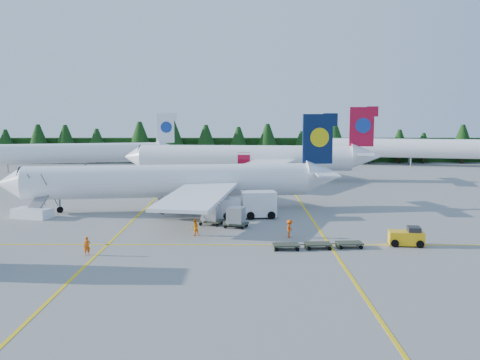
{
  "coord_description": "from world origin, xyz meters",
  "views": [
    {
      "loc": [
        -1.87,
        -52.99,
        11.54
      ],
      "look_at": [
        -2.12,
        13.82,
        3.5
      ],
      "focal_mm": 40.0,
      "sensor_mm": 36.0,
      "label": 1
    }
  ],
  "objects_px": {
    "airliner_navy": "(163,182)",
    "airstairs": "(34,210)",
    "baggage_tug": "(407,237)",
    "airliner_red": "(241,158)",
    "service_truck": "(249,205)"
  },
  "relations": [
    {
      "from": "baggage_tug",
      "to": "airliner_navy",
      "type": "bearing_deg",
      "value": 151.88
    },
    {
      "from": "airliner_red",
      "to": "airstairs",
      "type": "height_order",
      "value": "airliner_red"
    },
    {
      "from": "airliner_navy",
      "to": "airstairs",
      "type": "bearing_deg",
      "value": -169.42
    },
    {
      "from": "service_truck",
      "to": "airliner_navy",
      "type": "bearing_deg",
      "value": 148.54
    },
    {
      "from": "airstairs",
      "to": "baggage_tug",
      "type": "relative_size",
      "value": 2.0
    },
    {
      "from": "airstairs",
      "to": "service_truck",
      "type": "relative_size",
      "value": 0.99
    },
    {
      "from": "airliner_navy",
      "to": "airstairs",
      "type": "height_order",
      "value": "airliner_navy"
    },
    {
      "from": "airstairs",
      "to": "service_truck",
      "type": "distance_m",
      "value": 24.48
    },
    {
      "from": "airliner_navy",
      "to": "service_truck",
      "type": "relative_size",
      "value": 6.26
    },
    {
      "from": "service_truck",
      "to": "baggage_tug",
      "type": "relative_size",
      "value": 2.01
    },
    {
      "from": "airliner_red",
      "to": "baggage_tug",
      "type": "bearing_deg",
      "value": -68.24
    },
    {
      "from": "airliner_red",
      "to": "service_truck",
      "type": "distance_m",
      "value": 36.76
    },
    {
      "from": "airliner_navy",
      "to": "baggage_tug",
      "type": "relative_size",
      "value": 12.62
    },
    {
      "from": "airliner_navy",
      "to": "baggage_tug",
      "type": "bearing_deg",
      "value": -43.8
    },
    {
      "from": "airliner_navy",
      "to": "airliner_red",
      "type": "height_order",
      "value": "airliner_red"
    }
  ]
}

